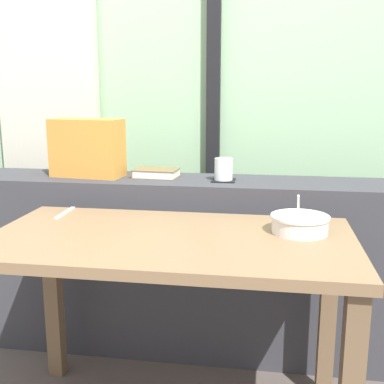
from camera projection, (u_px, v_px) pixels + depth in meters
name	position (u px, v px, depth m)	size (l,w,h in m)	color
outdoor_backdrop	(201.00, 50.00, 2.58)	(4.80, 0.08, 2.80)	#9EC699
curtain_left_panel	(48.00, 79.00, 2.64)	(0.56, 0.06, 2.50)	beige
window_divider_post	(214.00, 69.00, 2.52)	(0.07, 0.05, 2.60)	black
dark_console_ledge	(183.00, 265.00, 2.24)	(2.80, 0.33, 0.81)	#38383D
breakfast_table	(171.00, 269.00, 1.62)	(1.21, 0.64, 0.72)	brown
coaster_square	(223.00, 180.00, 2.11)	(0.10, 0.10, 0.01)	black
juice_glass	(224.00, 170.00, 2.10)	(0.08, 0.08, 0.09)	white
closed_book	(156.00, 173.00, 2.20)	(0.21, 0.15, 0.04)	brown
throw_pillow	(87.00, 148.00, 2.19)	(0.32, 0.14, 0.26)	#D18938
soup_bowl	(300.00, 224.00, 1.63)	(0.20, 0.20, 0.14)	silver
fork_utensil	(65.00, 213.00, 1.89)	(0.02, 0.17, 0.01)	silver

